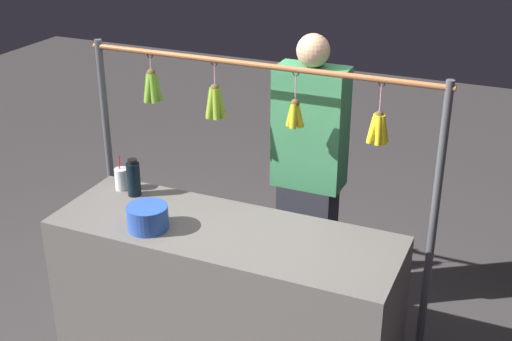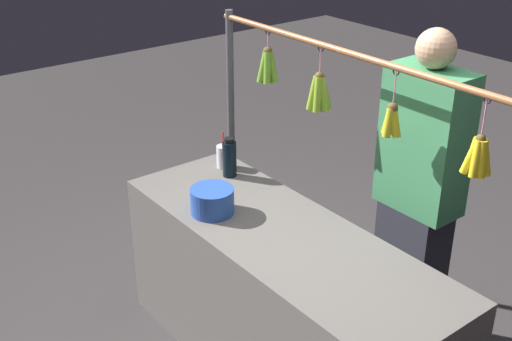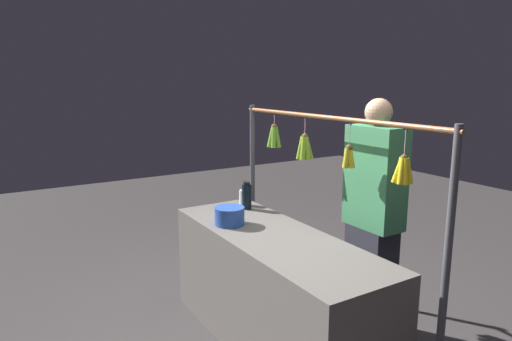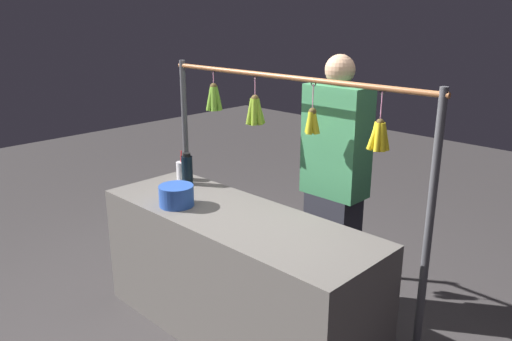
{
  "view_description": "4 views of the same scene",
  "coord_description": "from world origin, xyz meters",
  "px_view_note": "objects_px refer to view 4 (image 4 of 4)",
  "views": [
    {
      "loc": [
        -1.45,
        2.89,
        2.63
      ],
      "look_at": [
        -0.19,
        0.0,
        1.2
      ],
      "focal_mm": 48.29,
      "sensor_mm": 36.0,
      "label": 1
    },
    {
      "loc": [
        -2.06,
        1.77,
        2.46
      ],
      "look_at": [
        0.21,
        0.0,
        1.07
      ],
      "focal_mm": 46.24,
      "sensor_mm": 36.0,
      "label": 2
    },
    {
      "loc": [
        -2.45,
        1.66,
        1.88
      ],
      "look_at": [
        0.25,
        0.0,
        1.24
      ],
      "focal_mm": 31.63,
      "sensor_mm": 36.0,
      "label": 3
    },
    {
      "loc": [
        -2.09,
        1.96,
        2.0
      ],
      "look_at": [
        -0.18,
        0.0,
        1.14
      ],
      "focal_mm": 35.57,
      "sensor_mm": 36.0,
      "label": 4
    }
  ],
  "objects_px": {
    "drink_cup": "(182,170)",
    "vendor_person": "(334,189)",
    "water_bottle": "(187,169)",
    "blue_bucket": "(176,196)"
  },
  "relations": [
    {
      "from": "blue_bucket",
      "to": "drink_cup",
      "type": "relative_size",
      "value": 1.03
    },
    {
      "from": "water_bottle",
      "to": "blue_bucket",
      "type": "relative_size",
      "value": 1.03
    },
    {
      "from": "water_bottle",
      "to": "blue_bucket",
      "type": "height_order",
      "value": "water_bottle"
    },
    {
      "from": "blue_bucket",
      "to": "vendor_person",
      "type": "relative_size",
      "value": 0.13
    },
    {
      "from": "blue_bucket",
      "to": "vendor_person",
      "type": "height_order",
      "value": "vendor_person"
    },
    {
      "from": "drink_cup",
      "to": "vendor_person",
      "type": "bearing_deg",
      "value": -153.92
    },
    {
      "from": "blue_bucket",
      "to": "vendor_person",
      "type": "xyz_separation_m",
      "value": [
        -0.61,
        -0.85,
        -0.02
      ]
    },
    {
      "from": "vendor_person",
      "to": "blue_bucket",
      "type": "bearing_deg",
      "value": 54.39
    },
    {
      "from": "water_bottle",
      "to": "drink_cup",
      "type": "bearing_deg",
      "value": -18.97
    },
    {
      "from": "water_bottle",
      "to": "drink_cup",
      "type": "xyz_separation_m",
      "value": [
        0.11,
        -0.04,
        -0.04
      ]
    }
  ]
}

